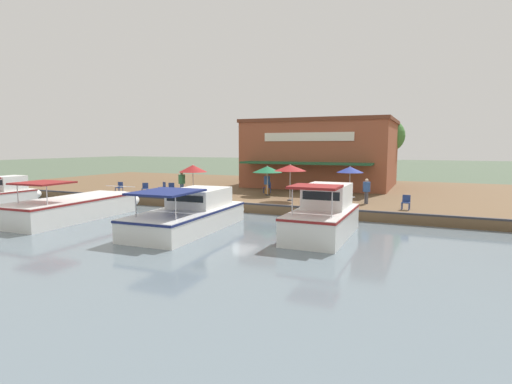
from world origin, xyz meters
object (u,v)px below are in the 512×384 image
(cafe_chair_under_first_umbrella, at_px, (406,202))
(cafe_chair_beside_entrance, at_px, (120,187))
(waterfront_restaurant, at_px, (322,153))
(motorboat_outer_channel, at_px, (196,213))
(person_near_entrance, at_px, (182,180))
(cafe_chair_facing_river, at_px, (163,187))
(patio_umbrella_mid_patio_left, at_px, (350,170))
(cafe_chair_mid_patio, at_px, (145,188))
(motorboat_distant_upstream, at_px, (83,206))
(patio_umbrella_back_row, at_px, (193,168))
(mooring_post, at_px, (221,194))
(tree_downstream_bank, at_px, (386,137))
(person_mid_patio, at_px, (267,181))
(cafe_chair_back_row_seat, at_px, (267,187))
(cafe_chair_far_corner_seat, at_px, (171,188))
(motorboat_fourth_along, at_px, (326,215))
(patio_umbrella_by_entrance, at_px, (290,168))
(person_at_quay_edge, at_px, (367,188))
(motorboat_mid_row, at_px, (7,193))
(patio_umbrella_far_corner, at_px, (267,169))

(cafe_chair_under_first_umbrella, relative_size, cafe_chair_beside_entrance, 1.00)
(waterfront_restaurant, xyz_separation_m, motorboat_outer_channel, (19.05, -1.71, -2.78))
(cafe_chair_under_first_umbrella, bearing_deg, person_near_entrance, -92.45)
(cafe_chair_beside_entrance, relative_size, motorboat_outer_channel, 0.10)
(cafe_chair_facing_river, height_order, motorboat_outer_channel, motorboat_outer_channel)
(patio_umbrella_mid_patio_left, distance_m, cafe_chair_mid_patio, 15.40)
(patio_umbrella_mid_patio_left, distance_m, motorboat_distant_upstream, 17.30)
(cafe_chair_facing_river, height_order, motorboat_distant_upstream, motorboat_distant_upstream)
(person_near_entrance, bearing_deg, patio_umbrella_mid_patio_left, 102.20)
(patio_umbrella_back_row, bearing_deg, mooring_post, 57.62)
(motorboat_distant_upstream, distance_m, tree_downstream_bank, 28.61)
(patio_umbrella_mid_patio_left, bearing_deg, person_mid_patio, -91.91)
(cafe_chair_beside_entrance, distance_m, person_near_entrance, 5.38)
(patio_umbrella_back_row, height_order, cafe_chair_back_row_seat, patio_umbrella_back_row)
(cafe_chair_far_corner_seat, height_order, mooring_post, mooring_post)
(patio_umbrella_back_row, xyz_separation_m, motorboat_fourth_along, (6.59, 11.65, -1.63))
(patio_umbrella_mid_patio_left, relative_size, person_mid_patio, 1.43)
(patio_umbrella_mid_patio_left, height_order, cafe_chair_mid_patio, patio_umbrella_mid_patio_left)
(patio_umbrella_by_entrance, xyz_separation_m, person_mid_patio, (-2.48, -2.68, -1.20))
(cafe_chair_back_row_seat, relative_size, person_at_quay_edge, 0.53)
(cafe_chair_mid_patio, bearing_deg, person_mid_patio, 111.20)
(patio_umbrella_by_entrance, xyz_separation_m, motorboat_mid_row, (5.96, -20.07, -2.02))
(waterfront_restaurant, distance_m, tree_downstream_bank, 7.37)
(patio_umbrella_by_entrance, relative_size, motorboat_outer_channel, 0.28)
(patio_umbrella_by_entrance, bearing_deg, tree_downstream_bank, 164.53)
(mooring_post, bearing_deg, cafe_chair_far_corner_seat, -113.10)
(patio_umbrella_far_corner, distance_m, patio_umbrella_back_row, 5.53)
(person_near_entrance, relative_size, motorboat_fourth_along, 0.27)
(patio_umbrella_far_corner, relative_size, motorboat_fourth_along, 0.34)
(cafe_chair_back_row_seat, height_order, cafe_chair_beside_entrance, same)
(patio_umbrella_back_row, xyz_separation_m, cafe_chair_facing_river, (-0.46, -3.11, -1.53))
(cafe_chair_mid_patio, bearing_deg, patio_umbrella_mid_patio_left, 101.99)
(patio_umbrella_mid_patio_left, distance_m, cafe_chair_back_row_seat, 6.86)
(person_mid_patio, bearing_deg, motorboat_fourth_along, 36.26)
(patio_umbrella_by_entrance, xyz_separation_m, patio_umbrella_back_row, (0.23, -7.51, -0.19))
(cafe_chair_facing_river, bearing_deg, cafe_chair_back_row_seat, 112.75)
(cafe_chair_under_first_umbrella, distance_m, mooring_post, 11.43)
(cafe_chair_back_row_seat, bearing_deg, patio_umbrella_mid_patio_left, 80.09)
(patio_umbrella_by_entrance, height_order, cafe_chair_beside_entrance, patio_umbrella_by_entrance)
(cafe_chair_back_row_seat, bearing_deg, mooring_post, -8.62)
(patio_umbrella_mid_patio_left, bearing_deg, motorboat_distant_upstream, -53.09)
(person_at_quay_edge, distance_m, motorboat_fourth_along, 7.41)
(person_mid_patio, height_order, motorboat_mid_row, person_mid_patio)
(cafe_chair_facing_river, bearing_deg, patio_umbrella_far_corner, 102.91)
(patio_umbrella_far_corner, bearing_deg, cafe_chair_back_row_seat, -158.33)
(patio_umbrella_by_entrance, bearing_deg, person_near_entrance, -87.79)
(cafe_chair_far_corner_seat, bearing_deg, cafe_chair_back_row_seat, 118.12)
(cafe_chair_back_row_seat, height_order, motorboat_outer_channel, motorboat_outer_channel)
(patio_umbrella_far_corner, distance_m, motorboat_outer_channel, 10.19)
(cafe_chair_beside_entrance, bearing_deg, person_at_quay_edge, 95.10)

